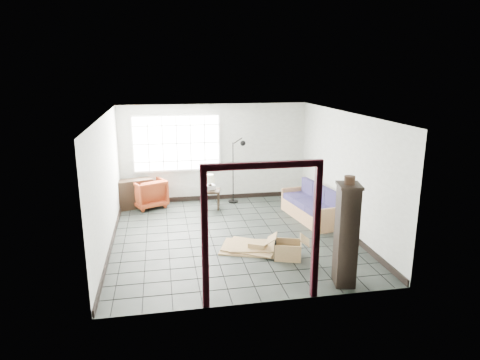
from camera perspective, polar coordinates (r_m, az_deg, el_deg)
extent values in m
plane|color=black|center=(9.26, -1.09, -7.47)|extent=(5.50, 5.50, 0.00)
cube|color=#ADB0A9|center=(11.52, -3.41, 3.64)|extent=(5.00, 0.02, 2.60)
cube|color=#ADB0A9|center=(6.28, 3.06, -5.70)|extent=(5.00, 0.02, 2.60)
cube|color=#ADB0A9|center=(8.81, -17.38, -0.41)|extent=(0.02, 5.50, 2.60)
cube|color=#ADB0A9|center=(9.58, 13.78, 1.02)|extent=(0.02, 5.50, 2.60)
cube|color=white|center=(8.63, -1.18, 8.74)|extent=(5.00, 5.50, 0.02)
cube|color=black|center=(11.79, -3.31, -2.30)|extent=(4.95, 0.03, 0.12)
cube|color=black|center=(9.19, -16.67, -7.89)|extent=(0.03, 5.45, 0.12)
cube|color=black|center=(9.93, 13.24, -5.96)|extent=(0.03, 5.45, 0.12)
cube|color=silver|center=(11.34, -8.44, 4.88)|extent=(2.32, 0.06, 1.52)
cube|color=white|center=(11.30, -8.43, 4.85)|extent=(2.20, 0.02, 1.40)
cube|color=black|center=(6.28, -4.71, -8.17)|extent=(0.10, 0.08, 2.10)
cube|color=black|center=(6.66, 10.11, -7.03)|extent=(0.10, 0.08, 2.10)
cube|color=black|center=(6.09, 3.06, 1.99)|extent=(1.80, 0.08, 0.10)
cube|color=#AC704D|center=(10.35, 9.43, -4.35)|extent=(0.96, 1.83, 0.31)
cube|color=#AC704D|center=(9.58, 12.04, -5.26)|extent=(0.70, 0.16, 0.56)
cube|color=#AC704D|center=(11.06, 7.23, -2.35)|extent=(0.70, 0.16, 0.56)
cube|color=#AC704D|center=(10.40, 11.02, -2.46)|extent=(0.34, 1.73, 0.61)
cube|color=#1C183E|center=(9.80, 11.01, -4.11)|extent=(0.71, 0.65, 0.14)
cube|color=#1C183E|center=(9.86, 12.34, -2.78)|extent=(0.21, 0.57, 0.45)
cube|color=#1C183E|center=(10.27, 9.39, -3.16)|extent=(0.71, 0.65, 0.14)
cube|color=#1C183E|center=(10.33, 10.67, -1.90)|extent=(0.21, 0.57, 0.45)
cube|color=#1C183E|center=(10.75, 7.93, -2.29)|extent=(0.71, 0.65, 0.14)
cube|color=#1C183E|center=(10.81, 9.16, -1.10)|extent=(0.21, 0.57, 0.45)
imported|color=#883813|center=(11.30, -12.16, -1.53)|extent=(1.03, 1.01, 0.82)
cube|color=black|center=(10.94, -3.84, -1.45)|extent=(0.52, 0.52, 0.05)
cube|color=black|center=(10.85, -4.82, -2.93)|extent=(0.05, 0.05, 0.45)
cube|color=black|center=(10.83, -2.93, -2.94)|extent=(0.05, 0.05, 0.45)
cube|color=black|center=(11.19, -4.68, -2.38)|extent=(0.05, 0.05, 0.45)
cube|color=black|center=(11.17, -2.85, -2.39)|extent=(0.05, 0.05, 0.45)
cylinder|color=black|center=(10.93, -4.01, -0.94)|extent=(0.11, 0.11, 0.14)
cylinder|color=black|center=(10.89, -4.03, -0.33)|extent=(0.03, 0.03, 0.10)
cone|color=#F9F7CC|center=(10.87, -4.04, 0.23)|extent=(0.27, 0.27, 0.20)
cube|color=silver|center=(10.98, -4.25, -0.95)|extent=(0.36, 0.32, 0.11)
cylinder|color=black|center=(10.92, -5.01, -1.05)|extent=(0.04, 0.07, 0.07)
cylinder|color=black|center=(11.56, -0.92, -2.87)|extent=(0.35, 0.35, 0.03)
cylinder|color=black|center=(11.34, -0.93, 1.03)|extent=(0.03, 0.03, 1.61)
cylinder|color=black|center=(11.20, -0.27, 5.27)|extent=(0.26, 0.13, 0.14)
sphere|color=black|center=(11.24, 0.40, 4.93)|extent=(0.19, 0.19, 0.14)
cube|color=black|center=(11.33, -13.97, -1.78)|extent=(1.03, 0.64, 0.74)
cube|color=black|center=(11.32, -13.97, -1.73)|extent=(0.95, 0.57, 0.03)
cube|color=black|center=(7.22, 13.97, -7.21)|extent=(0.40, 0.48, 1.70)
cube|color=black|center=(6.96, 14.39, -0.71)|extent=(0.45, 0.53, 0.04)
cylinder|color=black|center=(6.94, 14.40, -0.01)|extent=(0.21, 0.21, 0.13)
cube|color=olive|center=(8.29, 6.37, -10.22)|extent=(0.58, 0.52, 0.02)
cube|color=black|center=(8.24, 4.71, -9.18)|extent=(0.14, 0.37, 0.33)
cube|color=olive|center=(8.23, 8.09, -9.31)|extent=(0.14, 0.37, 0.33)
cube|color=olive|center=(8.06, 6.35, -9.80)|extent=(0.46, 0.17, 0.33)
cube|color=olive|center=(8.41, 6.45, -8.73)|extent=(0.46, 0.17, 0.33)
cube|color=olive|center=(8.16, 4.27, -7.74)|extent=(0.30, 0.42, 0.13)
cube|color=olive|center=(8.15, 8.62, -7.91)|extent=(0.30, 0.42, 0.13)
cube|color=olive|center=(8.65, 1.50, -9.05)|extent=(1.39, 1.19, 0.02)
cube|color=olive|center=(8.64, 1.51, -8.90)|extent=(1.28, 1.19, 0.02)
cube|color=olive|center=(8.63, 1.51, -8.75)|extent=(0.99, 0.79, 0.02)
cube|color=olive|center=(8.53, 2.43, -8.57)|extent=(0.43, 0.41, 0.10)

